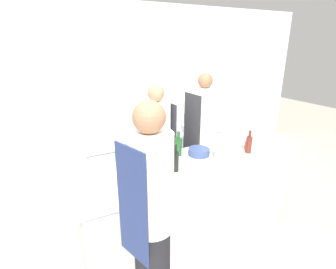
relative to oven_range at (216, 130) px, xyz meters
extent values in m
plane|color=#A89E8E|center=(-1.78, -1.71, -0.52)|extent=(16.00, 16.00, 0.00)
cube|color=silver|center=(-1.78, 0.42, 0.88)|extent=(8.00, 0.06, 2.80)
cube|color=#B7BABC|center=(-1.78, -1.71, -0.09)|extent=(2.31, 0.83, 0.85)
cube|color=silver|center=(-1.78, -1.71, 0.35)|extent=(2.40, 0.86, 0.04)
cube|color=#B7BABC|center=(-1.60, -0.53, -0.09)|extent=(2.05, 0.71, 0.85)
cube|color=#B7BABC|center=(-1.60, -0.53, 0.35)|extent=(2.14, 0.74, 0.04)
cube|color=#B7BABC|center=(0.00, 0.00, 0.00)|extent=(0.98, 0.73, 1.04)
cube|color=black|center=(0.00, -0.36, -0.23)|extent=(0.79, 0.01, 0.36)
cube|color=black|center=(0.00, -0.36, 0.48)|extent=(0.84, 0.01, 0.06)
cylinder|color=black|center=(-2.47, -2.42, -0.10)|extent=(0.28, 0.28, 0.83)
cylinder|color=white|center=(-2.47, -2.42, 0.69)|extent=(0.33, 0.33, 0.75)
cube|color=navy|center=(-2.63, -2.47, 0.59)|extent=(0.10, 0.31, 0.87)
sphere|color=#9E7051|center=(-2.47, -2.42, 1.18)|extent=(0.22, 0.22, 0.22)
cylinder|color=black|center=(-1.74, -0.95, -0.13)|extent=(0.32, 0.32, 0.77)
cylinder|color=white|center=(-1.74, -0.95, 0.59)|extent=(0.38, 0.38, 0.69)
cube|color=#2D2D33|center=(-1.55, -0.93, 0.50)|extent=(0.05, 0.36, 0.80)
sphere|color=#9E7051|center=(-1.74, -0.95, 1.05)|extent=(0.22, 0.22, 0.22)
cylinder|color=black|center=(-1.11, -1.11, -0.10)|extent=(0.32, 0.32, 0.83)
cylinder|color=white|center=(-1.11, -1.11, 0.70)|extent=(0.37, 0.37, 0.77)
cube|color=#2D2D33|center=(-1.30, -1.13, 0.58)|extent=(0.03, 0.35, 0.88)
sphere|color=brown|center=(-1.11, -1.11, 1.18)|extent=(0.20, 0.20, 0.20)
cylinder|color=#B2A84C|center=(-2.51, -1.84, 0.47)|extent=(0.07, 0.07, 0.19)
cylinder|color=#B2A84C|center=(-2.51, -1.84, 0.60)|extent=(0.03, 0.03, 0.07)
cylinder|color=#2D5175|center=(-2.38, -2.04, 0.47)|extent=(0.08, 0.08, 0.20)
cylinder|color=#2D5175|center=(-2.38, -2.04, 0.61)|extent=(0.04, 0.04, 0.08)
cylinder|color=silver|center=(-2.40, -1.82, 0.45)|extent=(0.06, 0.06, 0.16)
cylinder|color=silver|center=(-2.40, -1.82, 0.57)|extent=(0.03, 0.03, 0.06)
cylinder|color=black|center=(-1.92, -1.79, 0.48)|extent=(0.07, 0.07, 0.21)
cylinder|color=black|center=(-1.92, -1.79, 0.63)|extent=(0.03, 0.03, 0.08)
cylinder|color=#5B2319|center=(-0.89, -1.77, 0.48)|extent=(0.07, 0.07, 0.20)
cylinder|color=#5B2319|center=(-0.89, -1.77, 0.62)|extent=(0.03, 0.03, 0.08)
cylinder|color=#19471E|center=(-1.69, -1.44, 0.48)|extent=(0.08, 0.08, 0.21)
cylinder|color=#19471E|center=(-1.69, -1.44, 0.63)|extent=(0.04, 0.04, 0.08)
cylinder|color=#B7BABC|center=(-1.25, -1.75, 0.42)|extent=(0.24, 0.24, 0.09)
cylinder|color=navy|center=(-1.47, -1.56, 0.41)|extent=(0.26, 0.26, 0.08)
cylinder|color=tan|center=(-2.24, -1.95, 0.42)|extent=(0.18, 0.18, 0.08)
cylinder|color=#B2382D|center=(-0.80, -1.67, 0.42)|extent=(0.09, 0.09, 0.09)
cube|color=white|center=(-2.47, -1.56, 0.38)|extent=(0.35, 0.23, 0.01)
cylinder|color=#B7BABC|center=(-0.85, -0.38, 0.46)|extent=(0.24, 0.24, 0.17)
camera|label=1|loc=(-3.12, -3.94, 1.64)|focal=28.00mm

